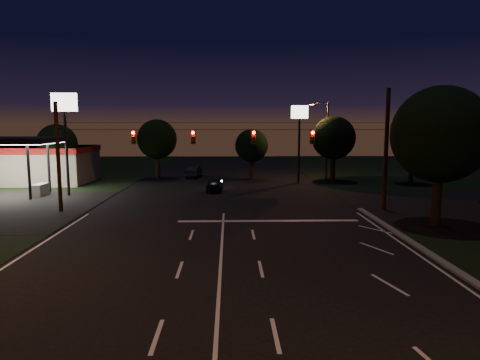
{
  "coord_description": "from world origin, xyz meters",
  "views": [
    {
      "loc": [
        0.41,
        -16.26,
        6.35
      ],
      "look_at": [
        1.07,
        9.6,
        3.0
      ],
      "focal_mm": 32.0,
      "sensor_mm": 36.0,
      "label": 1
    }
  ],
  "objects_px": {
    "utility_pole_right": "(383,210)",
    "car_oncoming_a": "(215,185)",
    "tree_right_near": "(439,136)",
    "car_oncoming_b": "(194,171)"
  },
  "relations": [
    {
      "from": "utility_pole_right",
      "to": "tree_right_near",
      "type": "height_order",
      "value": "tree_right_near"
    },
    {
      "from": "utility_pole_right",
      "to": "car_oncoming_b",
      "type": "relative_size",
      "value": 2.14
    },
    {
      "from": "tree_right_near",
      "to": "car_oncoming_b",
      "type": "xyz_separation_m",
      "value": [
        -17.42,
        25.44,
        -4.98
      ]
    },
    {
      "from": "utility_pole_right",
      "to": "car_oncoming_a",
      "type": "distance_m",
      "value": 16.03
    },
    {
      "from": "tree_right_near",
      "to": "car_oncoming_a",
      "type": "bearing_deg",
      "value": 135.66
    },
    {
      "from": "tree_right_near",
      "to": "car_oncoming_a",
      "type": "distance_m",
      "value": 20.92
    },
    {
      "from": "utility_pole_right",
      "to": "car_oncoming_a",
      "type": "height_order",
      "value": "utility_pole_right"
    },
    {
      "from": "utility_pole_right",
      "to": "tree_right_near",
      "type": "bearing_deg",
      "value": -72.47
    },
    {
      "from": "utility_pole_right",
      "to": "car_oncoming_b",
      "type": "distance_m",
      "value": 26.03
    },
    {
      "from": "tree_right_near",
      "to": "car_oncoming_a",
      "type": "xyz_separation_m",
      "value": [
        -14.53,
        14.19,
        -5.03
      ]
    }
  ]
}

